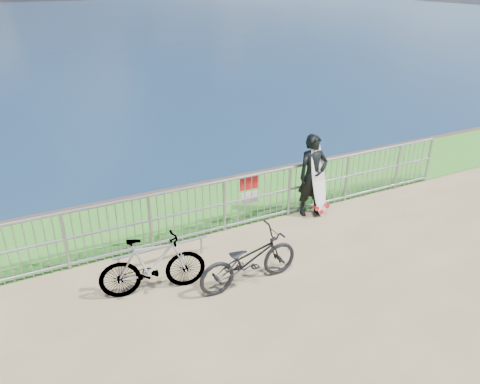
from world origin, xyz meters
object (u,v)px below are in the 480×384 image
bicycle_near (249,259)px  surfboard (319,180)px  bicycle_far (153,265)px  surfer (313,176)px

bicycle_near → surfboard: bearing=-60.4°
bicycle_far → surfer: bearing=-63.9°
surfer → bicycle_near: size_ratio=0.99×
bicycle_far → bicycle_near: bearing=-98.9°
surfboard → bicycle_far: surfboard is taller
surfboard → bicycle_near: surfboard is taller
bicycle_near → bicycle_far: 1.55m
bicycle_near → surfer: bearing=-57.9°
surfboard → bicycle_far: 4.06m
surfboard → bicycle_near: (-2.44, -1.54, -0.33)m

